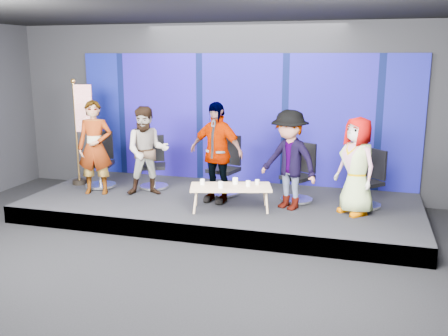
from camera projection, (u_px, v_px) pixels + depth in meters
The scene contains 21 objects.
ground at pixel (169, 269), 6.81m from camera, with size 10.00×10.00×0.00m, color black.
room_walls at pixel (165, 90), 6.27m from camera, with size 10.02×8.02×3.51m.
riser at pixel (221, 207), 9.12m from camera, with size 7.00×3.00×0.30m, color black.
backdrop at pixel (242, 119), 10.16m from camera, with size 7.00×0.08×2.60m, color #071159.
chair_a at pixel (101, 169), 9.90m from camera, with size 0.76×0.76×1.09m.
panelist_a at pixel (95, 148), 9.29m from camera, with size 0.64×0.42×1.76m, color black.
chair_b at pixel (154, 171), 9.81m from camera, with size 0.75×0.75×1.02m.
panelist_b at pixel (147, 151), 9.21m from camera, with size 0.80×0.63×1.66m, color black.
chair_c at pixel (225, 175), 9.34m from camera, with size 0.75×0.75×1.10m.
panelist_c at pixel (216, 152), 8.76m from camera, with size 1.04×0.44×1.78m, color black.
chair_d at pixel (299, 182), 8.90m from camera, with size 0.79×0.79×1.04m.
panelist_d at pixel (289, 160), 8.36m from camera, with size 1.09×0.63×1.68m, color black.
chair_e at pixel (368, 188), 8.56m from camera, with size 0.79×0.79×0.99m.
panelist_e at pixel (357, 166), 8.09m from camera, with size 0.78×0.51×1.60m, color black.
coffee_table at pixel (231, 188), 8.38m from camera, with size 1.45×0.93×0.41m.
mug_a at pixel (202, 182), 8.44m from camera, with size 0.08×0.08×0.09m, color white.
mug_b at pixel (221, 185), 8.24m from camera, with size 0.09×0.09×0.10m, color white.
mug_c at pixel (235, 181), 8.49m from camera, with size 0.09×0.09×0.11m, color white.
mug_d at pixel (248, 183), 8.35m from camera, with size 0.08×0.08×0.09m, color white.
mug_e at pixel (257, 182), 8.45m from camera, with size 0.07×0.07×0.09m, color white.
flag_stand at pixel (82, 129), 9.90m from camera, with size 0.48×0.28×2.12m.
Camera 1 is at (2.49, -5.88, 2.85)m, focal length 40.00 mm.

